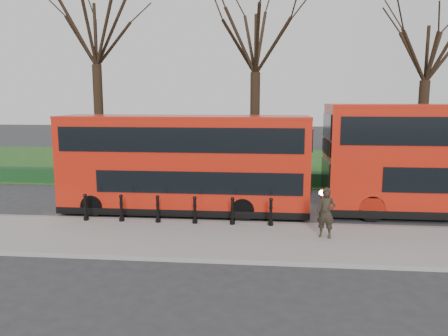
# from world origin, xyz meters

# --- Properties ---
(ground) EXTENTS (120.00, 120.00, 0.00)m
(ground) POSITION_xyz_m (0.00, 0.00, 0.00)
(ground) COLOR #28282B
(ground) RESTS_ON ground
(pavement) EXTENTS (60.00, 4.00, 0.15)m
(pavement) POSITION_xyz_m (0.00, -3.00, 0.07)
(pavement) COLOR gray
(pavement) RESTS_ON ground
(kerb) EXTENTS (60.00, 0.25, 0.16)m
(kerb) POSITION_xyz_m (0.00, -1.00, 0.07)
(kerb) COLOR slate
(kerb) RESTS_ON ground
(grass_verge) EXTENTS (60.00, 18.00, 0.06)m
(grass_verge) POSITION_xyz_m (0.00, 15.00, 0.03)
(grass_verge) COLOR #1D4617
(grass_verge) RESTS_ON ground
(hedge) EXTENTS (60.00, 0.90, 0.80)m
(hedge) POSITION_xyz_m (0.00, 6.80, 0.40)
(hedge) COLOR black
(hedge) RESTS_ON ground
(yellow_line_outer) EXTENTS (60.00, 0.10, 0.01)m
(yellow_line_outer) POSITION_xyz_m (0.00, -0.70, 0.01)
(yellow_line_outer) COLOR yellow
(yellow_line_outer) RESTS_ON ground
(yellow_line_inner) EXTENTS (60.00, 0.10, 0.01)m
(yellow_line_inner) POSITION_xyz_m (0.00, -0.50, 0.01)
(yellow_line_inner) COLOR yellow
(yellow_line_inner) RESTS_ON ground
(tree_left) EXTENTS (8.10, 8.10, 12.66)m
(tree_left) POSITION_xyz_m (-8.00, 10.00, 9.21)
(tree_left) COLOR black
(tree_left) RESTS_ON ground
(tree_mid) EXTENTS (7.48, 7.48, 11.68)m
(tree_mid) POSITION_xyz_m (2.00, 10.00, 8.49)
(tree_mid) COLOR black
(tree_mid) RESTS_ON ground
(tree_right) EXTENTS (6.86, 6.86, 10.72)m
(tree_right) POSITION_xyz_m (12.00, 10.00, 7.79)
(tree_right) COLOR black
(tree_right) RESTS_ON ground
(bollard_row) EXTENTS (7.32, 0.15, 1.00)m
(bollard_row) POSITION_xyz_m (-0.63, -1.35, 0.65)
(bollard_row) COLOR black
(bollard_row) RESTS_ON pavement
(bus_lead) EXTENTS (10.40, 2.39, 4.13)m
(bus_lead) POSITION_xyz_m (-0.69, 0.67, 2.08)
(bus_lead) COLOR #B21C0D
(bus_lead) RESTS_ON ground
(pedestrian) EXTENTS (0.73, 0.60, 1.73)m
(pedestrian) POSITION_xyz_m (4.81, -2.60, 1.01)
(pedestrian) COLOR black
(pedestrian) RESTS_ON pavement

